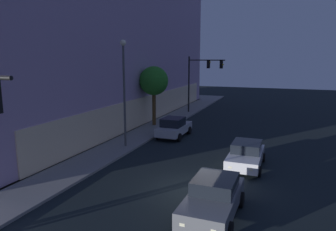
# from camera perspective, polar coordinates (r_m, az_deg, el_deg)

# --- Properties ---
(ground_plane) EXTENTS (120.00, 120.00, 0.00)m
(ground_plane) POSITION_cam_1_polar(r_m,az_deg,el_deg) (16.60, 4.45, -13.39)
(ground_plane) COLOR black
(modern_building) EXTENTS (39.44, 20.64, 20.42)m
(modern_building) POSITION_cam_1_polar(r_m,az_deg,el_deg) (38.08, -17.89, 15.08)
(modern_building) COLOR #4C4C51
(modern_building) RESTS_ON ground
(traffic_light_far_corner) EXTENTS (0.60, 4.51, 6.73)m
(traffic_light_far_corner) POSITION_cam_1_polar(r_m,az_deg,el_deg) (37.89, 6.10, 7.61)
(traffic_light_far_corner) COLOR black
(traffic_light_far_corner) RESTS_ON sidewalk_corner
(street_lamp_sidewalk) EXTENTS (0.44, 0.44, 7.82)m
(street_lamp_sidewalk) POSITION_cam_1_polar(r_m,az_deg,el_deg) (23.24, -7.96, 6.30)
(street_lamp_sidewalk) COLOR #4E4E4E
(street_lamp_sidewalk) RESTS_ON sidewalk_corner
(sidewalk_tree) EXTENTS (2.81, 2.81, 5.77)m
(sidewalk_tree) POSITION_cam_1_polar(r_m,az_deg,el_deg) (30.76, -2.58, 6.21)
(sidewalk_tree) COLOR brown
(sidewalk_tree) RESTS_ON sidewalk_corner
(car_grey) EXTENTS (4.59, 2.22, 1.66)m
(car_grey) POSITION_cam_1_polar(r_m,az_deg,el_deg) (13.92, 8.19, -14.49)
(car_grey) COLOR slate
(car_grey) RESTS_ON ground
(car_white) EXTENTS (4.43, 2.15, 1.51)m
(car_white) POSITION_cam_1_polar(r_m,az_deg,el_deg) (20.30, 13.91, -6.87)
(car_white) COLOR silver
(car_white) RESTS_ON ground
(car_silver) EXTENTS (4.42, 2.12, 1.69)m
(car_silver) POSITION_cam_1_polar(r_m,az_deg,el_deg) (27.04, 1.09, -2.12)
(car_silver) COLOR #B7BABF
(car_silver) RESTS_ON ground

